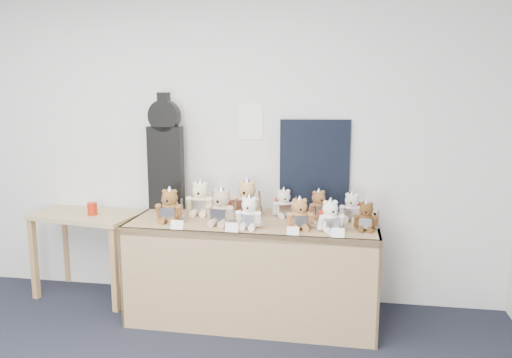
% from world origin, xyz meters
% --- Properties ---
extents(room_shell, '(6.00, 6.00, 6.00)m').
position_xyz_m(room_shell, '(0.84, 2.49, 1.56)').
color(room_shell, white).
rests_on(room_shell, floor).
extents(display_table, '(1.94, 0.82, 0.81)m').
position_xyz_m(display_table, '(0.94, 2.00, 0.63)').
color(display_table, olive).
rests_on(display_table, floor).
extents(side_table, '(0.98, 0.65, 0.76)m').
position_xyz_m(side_table, '(-0.58, 2.23, 0.63)').
color(side_table, tan).
rests_on(side_table, floor).
extents(guitar_case, '(0.31, 0.11, 1.00)m').
position_xyz_m(guitar_case, '(0.13, 2.32, 1.29)').
color(guitar_case, black).
rests_on(guitar_case, display_table).
extents(navy_board, '(0.58, 0.08, 0.78)m').
position_xyz_m(navy_board, '(1.39, 2.44, 1.19)').
color(navy_board, black).
rests_on(navy_board, display_table).
extents(red_cup, '(0.08, 0.08, 0.11)m').
position_xyz_m(red_cup, '(-0.49, 2.18, 0.81)').
color(red_cup, '#AE1F0B').
rests_on(red_cup, side_table).
extents(teddy_front_far_left, '(0.24, 0.19, 0.29)m').
position_xyz_m(teddy_front_far_left, '(0.30, 1.91, 0.92)').
color(teddy_front_far_left, brown).
rests_on(teddy_front_far_left, display_table).
extents(teddy_front_left, '(0.26, 0.23, 0.32)m').
position_xyz_m(teddy_front_left, '(0.72, 1.90, 0.93)').
color(teddy_front_left, tan).
rests_on(teddy_front_left, display_table).
extents(teddy_front_centre, '(0.22, 0.18, 0.27)m').
position_xyz_m(teddy_front_centre, '(0.94, 1.84, 0.91)').
color(teddy_front_centre, white).
rests_on(teddy_front_centre, display_table).
extents(teddy_front_right, '(0.22, 0.19, 0.26)m').
position_xyz_m(teddy_front_right, '(1.32, 1.87, 0.91)').
color(teddy_front_right, '#A56C3E').
rests_on(teddy_front_right, display_table).
extents(teddy_front_far_right, '(0.22, 0.21, 0.27)m').
position_xyz_m(teddy_front_far_right, '(1.54, 1.84, 0.91)').
color(teddy_front_far_right, white).
rests_on(teddy_front_far_right, display_table).
extents(teddy_front_end, '(0.20, 0.16, 0.24)m').
position_xyz_m(teddy_front_end, '(1.80, 1.92, 0.90)').
color(teddy_front_end, '#54371C').
rests_on(teddy_front_end, display_table).
extents(teddy_back_left, '(0.25, 0.20, 0.31)m').
position_xyz_m(teddy_back_left, '(0.47, 2.18, 0.93)').
color(teddy_back_left, '#F5E7B3').
rests_on(teddy_back_left, display_table).
extents(teddy_back_centre_left, '(0.27, 0.24, 0.34)m').
position_xyz_m(teddy_back_centre_left, '(0.86, 2.20, 0.94)').
color(teddy_back_centre_left, tan).
rests_on(teddy_back_centre_left, display_table).
extents(teddy_back_centre_right, '(0.21, 0.20, 0.26)m').
position_xyz_m(teddy_back_centre_right, '(1.16, 2.22, 0.91)').
color(teddy_back_centre_right, beige).
rests_on(teddy_back_centre_right, display_table).
extents(teddy_back_right, '(0.21, 0.20, 0.26)m').
position_xyz_m(teddy_back_right, '(1.44, 2.22, 0.91)').
color(teddy_back_right, brown).
rests_on(teddy_back_right, display_table).
extents(teddy_back_end, '(0.21, 0.18, 0.25)m').
position_xyz_m(teddy_back_end, '(1.70, 2.18, 0.91)').
color(teddy_back_end, silver).
rests_on(teddy_back_end, display_table).
extents(teddy_back_far_left, '(0.18, 0.18, 0.22)m').
position_xyz_m(teddy_back_far_left, '(0.20, 2.23, 0.89)').
color(teddy_back_far_left, '#AC8450').
rests_on(teddy_back_far_left, display_table).
extents(entry_card_a, '(0.10, 0.02, 0.07)m').
position_xyz_m(entry_card_a, '(0.43, 1.69, 0.84)').
color(entry_card_a, white).
rests_on(entry_card_a, display_table).
extents(entry_card_b, '(0.10, 0.02, 0.07)m').
position_xyz_m(entry_card_b, '(0.84, 1.69, 0.84)').
color(entry_card_b, white).
rests_on(entry_card_b, display_table).
extents(entry_card_c, '(0.09, 0.02, 0.06)m').
position_xyz_m(entry_card_c, '(1.28, 1.69, 0.84)').
color(entry_card_c, white).
rests_on(entry_card_c, display_table).
extents(entry_card_d, '(0.09, 0.02, 0.07)m').
position_xyz_m(entry_card_d, '(1.60, 1.68, 0.84)').
color(entry_card_d, white).
rests_on(entry_card_d, display_table).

